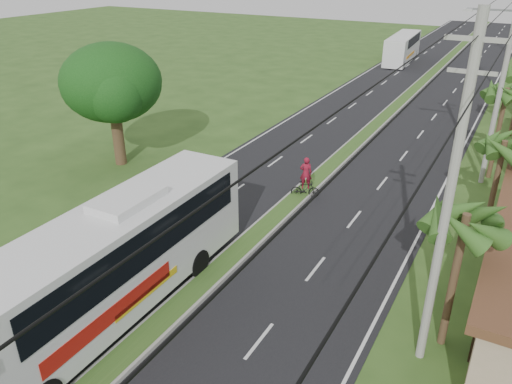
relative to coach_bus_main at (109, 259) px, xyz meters
The scene contains 14 objects.
ground 3.28m from the coach_bus_main, 34.30° to the left, with size 180.00×180.00×0.00m, color #2E4C1C.
road_asphalt 21.48m from the coach_bus_main, 85.01° to the left, with size 14.00×160.00×0.02m, color black.
median_strip 21.47m from the coach_bus_main, 85.01° to the left, with size 1.20×160.00×0.18m.
lane_edge_left 21.94m from the coach_bus_main, 102.83° to the left, with size 0.12×160.00×0.01m, color silver.
lane_edge_right 23.05m from the coach_bus_main, 68.08° to the left, with size 0.12×160.00×0.01m, color silver.
palm_verge_a 11.90m from the coach_bus_main, 21.45° to the left, with size 2.40×2.40×5.45m.
palm_verge_b 17.51m from the coach_bus_main, 49.69° to the left, with size 2.40×2.40×5.05m.
palm_verge_c 23.06m from the coach_bus_main, 62.26° to the left, with size 2.40×2.40×5.85m.
shade_tree 15.47m from the coach_bus_main, 132.27° to the left, with size 6.30×6.00×7.54m.
utility_pole_a 11.34m from the coach_bus_main, 17.50° to the left, with size 1.60×0.28×11.00m.
utility_pole_b 22.20m from the coach_bus_main, 61.81° to the left, with size 3.20×0.28×12.00m.
coach_bus_main is the anchor object (origin of this frame).
coach_bus_far 53.54m from the coach_bus_main, 93.20° to the left, with size 3.06×11.21×3.23m.
motorcyclist 12.69m from the coach_bus_main, 80.26° to the left, with size 1.61×1.01×2.35m.
Camera 1 is at (9.84, -11.70, 12.08)m, focal length 35.00 mm.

